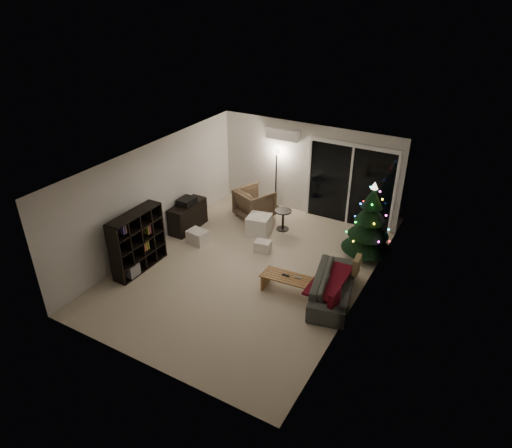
{
  "coord_description": "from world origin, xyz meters",
  "views": [
    {
      "loc": [
        4.36,
        -7.22,
        5.79
      ],
      "look_at": [
        0.1,
        0.3,
        1.05
      ],
      "focal_mm": 32.0,
      "sensor_mm": 36.0,
      "label": 1
    }
  ],
  "objects_px": {
    "christmas_tree": "(370,220)",
    "armchair": "(254,203)",
    "bookshelf": "(132,239)",
    "sofa": "(333,286)",
    "coffee_table": "(292,286)",
    "media_cabinet": "(188,216)"
  },
  "relations": [
    {
      "from": "christmas_tree",
      "to": "armchair",
      "type": "bearing_deg",
      "value": 172.58
    },
    {
      "from": "bookshelf",
      "to": "armchair",
      "type": "bearing_deg",
      "value": 63.95
    },
    {
      "from": "bookshelf",
      "to": "christmas_tree",
      "type": "bearing_deg",
      "value": 26.97
    },
    {
      "from": "sofa",
      "to": "christmas_tree",
      "type": "xyz_separation_m",
      "value": [
        0.1,
        1.87,
        0.66
      ]
    },
    {
      "from": "bookshelf",
      "to": "armchair",
      "type": "xyz_separation_m",
      "value": [
        1.16,
        3.4,
        -0.29
      ]
    },
    {
      "from": "coffee_table",
      "to": "bookshelf",
      "type": "bearing_deg",
      "value": -171.53
    },
    {
      "from": "coffee_table",
      "to": "christmas_tree",
      "type": "xyz_separation_m",
      "value": [
        0.87,
        2.18,
        0.73
      ]
    },
    {
      "from": "media_cabinet",
      "to": "christmas_tree",
      "type": "height_order",
      "value": "christmas_tree"
    },
    {
      "from": "armchair",
      "to": "christmas_tree",
      "type": "bearing_deg",
      "value": -164.34
    },
    {
      "from": "armchair",
      "to": "coffee_table",
      "type": "distance_m",
      "value": 3.52
    },
    {
      "from": "coffee_table",
      "to": "christmas_tree",
      "type": "relative_size",
      "value": 0.68
    },
    {
      "from": "christmas_tree",
      "to": "sofa",
      "type": "bearing_deg",
      "value": -92.93
    },
    {
      "from": "armchair",
      "to": "sofa",
      "type": "distance_m",
      "value": 3.88
    },
    {
      "from": "media_cabinet",
      "to": "sofa",
      "type": "bearing_deg",
      "value": -11.82
    },
    {
      "from": "christmas_tree",
      "to": "media_cabinet",
      "type": "bearing_deg",
      "value": -167.37
    },
    {
      "from": "armchair",
      "to": "media_cabinet",
      "type": "bearing_deg",
      "value": 73.44
    },
    {
      "from": "bookshelf",
      "to": "christmas_tree",
      "type": "height_order",
      "value": "christmas_tree"
    },
    {
      "from": "armchair",
      "to": "coffee_table",
      "type": "bearing_deg",
      "value": 155.38
    },
    {
      "from": "sofa",
      "to": "christmas_tree",
      "type": "bearing_deg",
      "value": -15.04
    },
    {
      "from": "armchair",
      "to": "sofa",
      "type": "xyz_separation_m",
      "value": [
        3.14,
        -2.29,
        -0.13
      ]
    },
    {
      "from": "bookshelf",
      "to": "sofa",
      "type": "distance_m",
      "value": 4.46
    },
    {
      "from": "bookshelf",
      "to": "sofa",
      "type": "bearing_deg",
      "value": 7.31
    }
  ]
}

